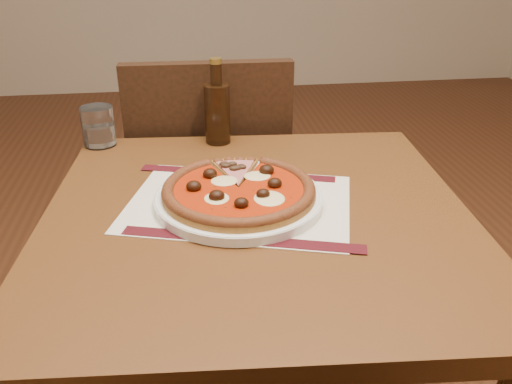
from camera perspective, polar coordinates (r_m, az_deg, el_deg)
table at (r=1.07m, az=0.14°, el=-6.75°), size 0.85×0.85×0.75m
chair_far at (r=1.63m, az=-4.77°, el=0.63°), size 0.45×0.45×0.92m
placemat at (r=1.05m, az=-1.80°, el=-1.18°), size 0.49×0.41×0.00m
plate at (r=1.04m, az=-1.81°, el=-0.70°), size 0.32×0.32×0.02m
pizza at (r=1.03m, az=-1.82°, el=0.27°), size 0.29×0.29×0.04m
ham_slice at (r=1.11m, az=-1.96°, el=2.05°), size 0.10×0.14×0.02m
water_glass at (r=1.36m, az=-16.28°, el=6.66°), size 0.10×0.10×0.09m
bottle at (r=1.32m, az=-4.10°, el=8.55°), size 0.06×0.06×0.21m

